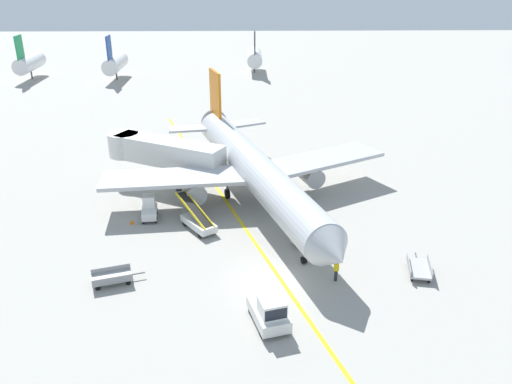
{
  "coord_description": "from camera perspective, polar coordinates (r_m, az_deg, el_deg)",
  "views": [
    {
      "loc": [
        -1.87,
        -32.02,
        21.2
      ],
      "look_at": [
        -0.9,
        10.29,
        2.5
      ],
      "focal_mm": 36.62,
      "sensor_mm": 36.0,
      "label": 1
    }
  ],
  "objects": [
    {
      "name": "distant_aircraft_mid_right",
      "position": [
        111.47,
        -0.18,
        14.55
      ],
      "size": [
        3.0,
        10.1,
        8.8
      ],
      "color": "silver",
      "rests_on": "ground"
    },
    {
      "name": "baggage_cart_loaded",
      "position": [
        39.3,
        -15.44,
        -8.97
      ],
      "size": [
        3.82,
        2.32,
        0.94
      ],
      "color": "#A5A5A8",
      "rests_on": "ground"
    },
    {
      "name": "safety_cone_nose_right",
      "position": [
        52.61,
        3.01,
        0.3
      ],
      "size": [
        0.36,
        0.36,
        0.44
      ],
      "primitive_type": "cone",
      "color": "orange",
      "rests_on": "ground"
    },
    {
      "name": "safety_cone_wingtip_right",
      "position": [
        55.31,
        2.67,
        1.52
      ],
      "size": [
        0.36,
        0.36,
        0.44
      ],
      "primitive_type": "cone",
      "color": "orange",
      "rests_on": "ground"
    },
    {
      "name": "pushback_tug",
      "position": [
        33.75,
        1.49,
        -12.94
      ],
      "size": [
        2.8,
        3.98,
        2.2
      ],
      "color": "silver",
      "rests_on": "ground"
    },
    {
      "name": "ground_plane",
      "position": [
        38.45,
        1.71,
        -9.64
      ],
      "size": [
        300.0,
        300.0,
        0.0
      ],
      "primitive_type": "plane",
      "color": "#9E9B93"
    },
    {
      "name": "distant_aircraft_mid_left",
      "position": [
        107.82,
        -15.14,
        13.44
      ],
      "size": [
        3.0,
        10.1,
        8.8
      ],
      "color": "silver",
      "rests_on": "ground"
    },
    {
      "name": "ground_crew_marshaller",
      "position": [
        38.37,
        8.75,
        -8.39
      ],
      "size": [
        0.36,
        0.24,
        1.7
      ],
      "color": "#26262D",
      "rests_on": "ground"
    },
    {
      "name": "baggage_tug_near_wing",
      "position": [
        47.75,
        -11.57,
        -1.8
      ],
      "size": [
        1.58,
        2.53,
        2.1
      ],
      "color": "silver",
      "rests_on": "ground"
    },
    {
      "name": "baggage_cart_empty_trailing",
      "position": [
        40.77,
        17.38,
        -7.95
      ],
      "size": [
        2.05,
        3.84,
        0.94
      ],
      "color": "#A5A5A8",
      "rests_on": "ground"
    },
    {
      "name": "safety_cone_wingtip_left",
      "position": [
        48.42,
        7.46,
        -2.05
      ],
      "size": [
        0.36,
        0.36,
        0.44
      ],
      "primitive_type": "cone",
      "color": "orange",
      "rests_on": "ground"
    },
    {
      "name": "belt_loader_forward_hold",
      "position": [
        45.24,
        -6.36,
        -3.16
      ],
      "size": [
        3.87,
        4.83,
        2.59
      ],
      "color": "silver",
      "rests_on": "ground"
    },
    {
      "name": "taxi_line_yellow",
      "position": [
        42.67,
        0.16,
        -5.95
      ],
      "size": [
        24.58,
        76.31,
        0.01
      ],
      "primitive_type": "cube",
      "rotation": [
        0.0,
        0.0,
        0.31
      ],
      "color": "yellow",
      "rests_on": "ground"
    },
    {
      "name": "airliner",
      "position": [
        49.17,
        -0.29,
        2.63
      ],
      "size": [
        27.7,
        34.51,
        10.1
      ],
      "color": "#B2B5BA",
      "rests_on": "ground"
    },
    {
      "name": "jet_bridge",
      "position": [
        54.25,
        -10.7,
        4.42
      ],
      "size": [
        12.55,
        8.22,
        4.85
      ],
      "color": "silver",
      "rests_on": "ground"
    },
    {
      "name": "safety_cone_nose_left",
      "position": [
        47.35,
        -13.44,
        -3.17
      ],
      "size": [
        0.36,
        0.36,
        0.44
      ],
      "primitive_type": "cone",
      "color": "orange",
      "rests_on": "ground"
    },
    {
      "name": "distant_aircraft_far_left",
      "position": [
        113.76,
        -23.52,
        12.84
      ],
      "size": [
        3.0,
        10.1,
        8.8
      ],
      "color": "silver",
      "rests_on": "ground"
    },
    {
      "name": "belt_loader_aft_hold",
      "position": [
        43.13,
        6.28,
        -4.58
      ],
      "size": [
        4.85,
        3.83,
        2.59
      ],
      "color": "silver",
      "rests_on": "ground"
    }
  ]
}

